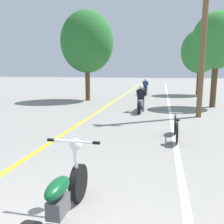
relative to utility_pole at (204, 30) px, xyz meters
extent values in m
cube|color=yellow|center=(-4.81, 3.52, -3.77)|extent=(0.14, 48.00, 0.01)
cube|color=white|center=(-1.22, 3.52, -3.77)|extent=(0.14, 48.00, 0.01)
cylinder|color=brown|center=(0.00, 0.00, -0.09)|extent=(0.24, 0.24, 7.36)
cylinder|color=#513A23|center=(1.18, 3.18, -2.36)|extent=(0.32, 0.32, 2.83)
ellipsoid|color=#337F38|center=(1.18, 3.18, -0.09)|extent=(2.70, 2.43, 3.10)
cylinder|color=#513A23|center=(1.30, 9.95, -2.46)|extent=(0.32, 0.32, 2.62)
ellipsoid|color=#337F38|center=(1.30, 9.95, -0.17)|extent=(3.12, 2.81, 3.59)
cylinder|color=#513A23|center=(-6.70, 4.59, -2.37)|extent=(0.32, 0.32, 2.81)
ellipsoid|color=#286B2D|center=(-6.70, 4.59, 0.16)|extent=(3.56, 3.20, 4.10)
cylinder|color=black|center=(-2.93, -7.71, -3.47)|extent=(0.12, 0.60, 0.60)
ellipsoid|color=#0C4723|center=(-2.93, -8.48, -3.16)|extent=(0.24, 0.58, 0.21)
cube|color=#4C4C51|center=(-2.93, -8.48, -3.42)|extent=(0.20, 0.36, 0.24)
cylinder|color=silver|center=(-2.93, -7.80, -3.10)|extent=(0.06, 0.23, 0.77)
cylinder|color=silver|center=(-2.93, -7.89, -2.72)|extent=(0.72, 0.04, 0.04)
cylinder|color=black|center=(-3.30, -7.89, -2.72)|extent=(0.11, 0.05, 0.05)
cylinder|color=black|center=(-2.57, -7.89, -2.72)|extent=(0.11, 0.05, 0.05)
sphere|color=silver|center=(-2.93, -7.80, -2.80)|extent=(0.19, 0.19, 0.19)
cylinder|color=black|center=(-2.69, 1.56, -3.46)|extent=(0.12, 0.62, 0.62)
cylinder|color=black|center=(-2.69, 0.12, -3.46)|extent=(0.12, 0.62, 0.62)
cube|color=silver|center=(-2.69, 0.84, -3.28)|extent=(0.20, 0.92, 0.28)
cylinder|color=silver|center=(-2.69, 1.46, -2.80)|extent=(0.50, 0.03, 0.03)
cylinder|color=slate|center=(-2.82, 0.79, -3.46)|extent=(0.11, 0.11, 0.63)
cylinder|color=slate|center=(-2.56, 0.79, -3.46)|extent=(0.11, 0.11, 0.63)
cube|color=black|center=(-2.69, 0.82, -2.89)|extent=(0.34, 0.27, 0.53)
cylinder|color=black|center=(-2.89, 0.98, -2.84)|extent=(0.08, 0.42, 0.33)
cylinder|color=black|center=(-2.49, 0.98, -2.84)|extent=(0.08, 0.42, 0.33)
sphere|color=white|center=(-2.69, 0.86, -2.52)|extent=(0.24, 0.24, 0.24)
cylinder|color=black|center=(-3.04, 9.51, -3.45)|extent=(0.12, 0.65, 0.65)
cylinder|color=black|center=(-3.04, 8.05, -3.45)|extent=(0.12, 0.65, 0.65)
cube|color=#0C4723|center=(-3.04, 8.78, -3.27)|extent=(0.20, 0.94, 0.28)
cylinder|color=silver|center=(-3.04, 9.41, -2.77)|extent=(0.50, 0.03, 0.03)
cylinder|color=slate|center=(-3.17, 8.73, -3.45)|extent=(0.11, 0.11, 0.64)
cylinder|color=slate|center=(-2.91, 8.73, -3.45)|extent=(0.11, 0.11, 0.64)
cube|color=navy|center=(-3.04, 8.76, -2.86)|extent=(0.34, 0.27, 0.56)
cylinder|color=navy|center=(-3.24, 8.92, -2.81)|extent=(0.08, 0.44, 0.34)
cylinder|color=navy|center=(-2.84, 8.92, -2.81)|extent=(0.08, 0.44, 0.34)
sphere|color=white|center=(-3.04, 8.80, -2.48)|extent=(0.22, 0.22, 0.22)
cylinder|color=black|center=(-1.19, -3.23, -3.46)|extent=(0.04, 0.63, 0.63)
cylinder|color=black|center=(-1.19, -4.31, -3.46)|extent=(0.04, 0.63, 0.63)
cylinder|color=#2D8C38|center=(-1.19, -3.77, -3.23)|extent=(0.04, 0.86, 0.04)
cylinder|color=#2D8C38|center=(-1.19, -4.23, -3.27)|extent=(0.03, 0.03, 0.38)
cube|color=black|center=(-1.19, -4.23, -3.08)|extent=(0.10, 0.20, 0.05)
cylinder|color=#2D8C38|center=(-1.19, -3.28, -3.25)|extent=(0.03, 0.03, 0.41)
cylinder|color=silver|center=(-1.19, -3.28, -3.04)|extent=(0.44, 0.03, 0.03)
camera|label=1|loc=(-1.65, -11.12, -1.65)|focal=38.00mm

